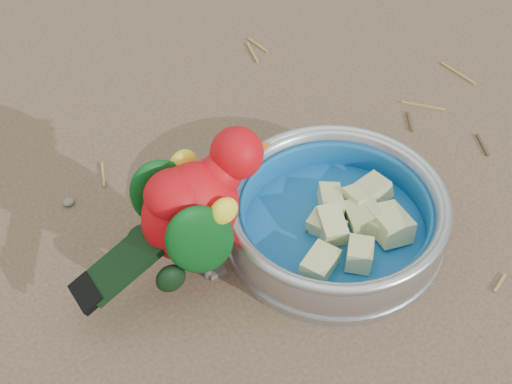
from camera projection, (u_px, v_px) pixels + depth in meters
ground at (283, 318)px, 0.80m from camera, size 60.00×60.00×0.00m
food_bowl at (334, 232)px, 0.87m from camera, size 0.24×0.24×0.02m
bowl_wall at (336, 214)px, 0.84m from camera, size 0.24×0.24×0.04m
fruit_wedges at (335, 218)px, 0.85m from camera, size 0.14×0.14×0.03m
lory_parrot at (195, 219)px, 0.78m from camera, size 0.21×0.12×0.17m
ground_debris at (255, 277)px, 0.83m from camera, size 0.90×0.80×0.01m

